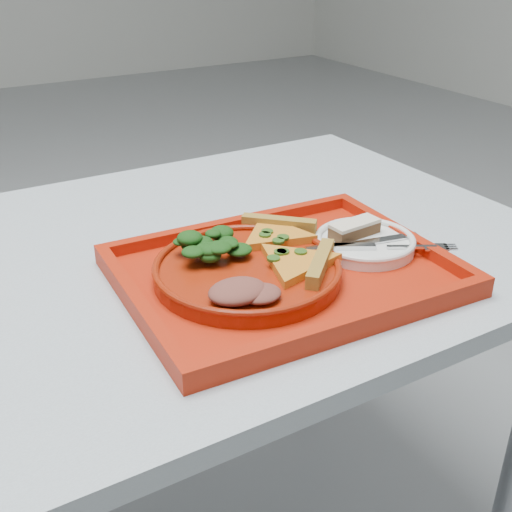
{
  "coord_description": "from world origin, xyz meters",
  "views": [
    {
      "loc": [
        -0.14,
        -0.83,
        1.2
      ],
      "look_at": [
        0.28,
        -0.12,
        0.78
      ],
      "focal_mm": 45.0,
      "sensor_mm": 36.0,
      "label": 1
    }
  ],
  "objects": [
    {
      "name": "table",
      "position": [
        0.0,
        0.0,
        0.68
      ],
      "size": [
        1.6,
        0.8,
        0.75
      ],
      "color": "#98A3AB",
      "rests_on": "ground"
    },
    {
      "name": "tray_main",
      "position": [
        0.31,
        -0.16,
        0.76
      ],
      "size": [
        0.47,
        0.37,
        0.01
      ],
      "primitive_type": "cube",
      "rotation": [
        0.0,
        0.0,
        -0.05
      ],
      "color": "#A81D08",
      "rests_on": "table"
    },
    {
      "name": "dinner_plate",
      "position": [
        0.25,
        -0.15,
        0.77
      ],
      "size": [
        0.26,
        0.26,
        0.02
      ],
      "primitive_type": "cylinder",
      "color": "maroon",
      "rests_on": "tray_main"
    },
    {
      "name": "side_plate",
      "position": [
        0.45,
        -0.16,
        0.77
      ],
      "size": [
        0.15,
        0.15,
        0.01
      ],
      "primitive_type": "cylinder",
      "color": "white",
      "rests_on": "tray_main"
    },
    {
      "name": "pizza_slice_a",
      "position": [
        0.31,
        -0.18,
        0.79
      ],
      "size": [
        0.18,
        0.18,
        0.02
      ],
      "primitive_type": null,
      "rotation": [
        0.0,
        0.0,
        2.34
      ],
      "color": "gold",
      "rests_on": "dinner_plate"
    },
    {
      "name": "pizza_slice_b",
      "position": [
        0.33,
        -0.09,
        0.79
      ],
      "size": [
        0.17,
        0.17,
        0.02
      ],
      "primitive_type": null,
      "rotation": [
        0.0,
        0.0,
        3.95
      ],
      "color": "gold",
      "rests_on": "dinner_plate"
    },
    {
      "name": "salad_heap",
      "position": [
        0.22,
        -0.09,
        0.8
      ],
      "size": [
        0.09,
        0.08,
        0.04
      ],
      "primitive_type": "ellipsoid",
      "color": "black",
      "rests_on": "dinner_plate"
    },
    {
      "name": "meat_portion",
      "position": [
        0.2,
        -0.22,
        0.79
      ],
      "size": [
        0.08,
        0.06,
        0.02
      ],
      "primitive_type": "ellipsoid",
      "color": "brown",
      "rests_on": "dinner_plate"
    },
    {
      "name": "dessert_bar",
      "position": [
        0.45,
        -0.13,
        0.79
      ],
      "size": [
        0.08,
        0.04,
        0.02
      ],
      "rotation": [
        0.0,
        0.0,
        0.08
      ],
      "color": "#462E17",
      "rests_on": "side_plate"
    },
    {
      "name": "knife",
      "position": [
        0.44,
        -0.17,
        0.78
      ],
      "size": [
        0.18,
        0.05,
        0.01
      ],
      "primitive_type": "cube",
      "rotation": [
        0.0,
        0.0,
        -0.2
      ],
      "color": "silver",
      "rests_on": "side_plate"
    },
    {
      "name": "fork",
      "position": [
        0.46,
        -0.19,
        0.78
      ],
      "size": [
        0.17,
        0.11,
        0.01
      ],
      "primitive_type": "cube",
      "rotation": [
        0.0,
        0.0,
        -0.52
      ],
      "color": "silver",
      "rests_on": "side_plate"
    }
  ]
}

